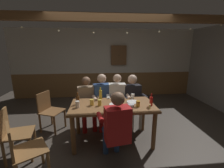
% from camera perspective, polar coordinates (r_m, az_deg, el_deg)
% --- Properties ---
extents(ground_plane, '(8.04, 8.04, 0.00)m').
position_cam_1_polar(ground_plane, '(3.32, 0.26, -20.36)').
color(ground_plane, '#423A33').
extents(back_wall_upper, '(6.70, 0.12, 1.60)m').
position_cam_1_polar(back_wall_upper, '(5.75, -2.86, 12.08)').
color(back_wall_upper, beige).
extents(back_wall_wainscot, '(6.70, 0.12, 0.91)m').
position_cam_1_polar(back_wall_wainscot, '(5.92, -2.72, -0.14)').
color(back_wall_wainscot, brown).
rests_on(back_wall_wainscot, ground_plane).
extents(ceiling_beam, '(6.03, 0.14, 0.16)m').
position_cam_1_polar(ceiling_beam, '(3.29, -0.64, 23.57)').
color(ceiling_beam, brown).
extents(dining_table, '(1.61, 0.84, 0.78)m').
position_cam_1_polar(dining_table, '(3.02, 0.24, -9.82)').
color(dining_table, brown).
rests_on(dining_table, ground_plane).
extents(person_0, '(0.60, 0.56, 1.20)m').
position_cam_1_polar(person_0, '(3.61, -9.23, -5.96)').
color(person_0, '#997F60').
rests_on(person_0, ground_plane).
extents(person_1, '(0.57, 0.57, 1.26)m').
position_cam_1_polar(person_1, '(3.60, -3.47, -5.36)').
color(person_1, '#2D4C84').
rests_on(person_1, ground_plane).
extents(person_2, '(0.54, 0.54, 1.24)m').
position_cam_1_polar(person_2, '(3.63, 2.03, -5.37)').
color(person_2, silver).
rests_on(person_2, ground_plane).
extents(person_3, '(0.57, 0.56, 1.23)m').
position_cam_1_polar(person_3, '(3.69, 7.78, -5.19)').
color(person_3, black).
rests_on(person_3, ground_plane).
extents(person_4, '(0.55, 0.58, 1.25)m').
position_cam_1_polar(person_4, '(2.43, 1.53, -15.35)').
color(person_4, '#AD1919').
rests_on(person_4, ground_plane).
extents(chair_empty_near_right, '(0.61, 0.61, 0.88)m').
position_cam_1_polar(chair_empty_near_right, '(2.60, -30.42, -20.60)').
color(chair_empty_near_right, brown).
rests_on(chair_empty_near_right, ground_plane).
extents(chair_empty_near_left, '(0.58, 0.58, 0.88)m').
position_cam_1_polar(chair_empty_near_left, '(3.78, -22.47, -8.91)').
color(chair_empty_near_left, brown).
rests_on(chair_empty_near_left, ground_plane).
extents(chair_empty_far_end, '(0.52, 0.52, 0.88)m').
position_cam_1_polar(chair_empty_far_end, '(3.12, -32.97, -15.02)').
color(chair_empty_far_end, brown).
rests_on(chair_empty_far_end, ground_plane).
extents(table_candle, '(0.04, 0.04, 0.08)m').
position_cam_1_polar(table_candle, '(2.87, 13.90, -8.08)').
color(table_candle, '#F9E08C').
rests_on(table_candle, dining_table).
extents(condiment_caddy, '(0.14, 0.10, 0.05)m').
position_cam_1_polar(condiment_caddy, '(2.88, 6.75, -8.01)').
color(condiment_caddy, '#B2B7BC').
rests_on(condiment_caddy, dining_table).
extents(plate_0, '(0.24, 0.24, 0.01)m').
position_cam_1_polar(plate_0, '(2.96, 1.31, -7.67)').
color(plate_0, white).
rests_on(plate_0, dining_table).
extents(plate_1, '(0.25, 0.25, 0.01)m').
position_cam_1_polar(plate_1, '(3.12, 7.80, -6.64)').
color(plate_1, white).
rests_on(plate_1, dining_table).
extents(bottle_0, '(0.07, 0.07, 0.23)m').
position_cam_1_polar(bottle_0, '(3.04, -12.68, -5.71)').
color(bottle_0, '#593314').
rests_on(bottle_0, dining_table).
extents(bottle_1, '(0.07, 0.07, 0.25)m').
position_cam_1_polar(bottle_1, '(3.27, -4.33, -3.88)').
color(bottle_1, gold).
rests_on(bottle_1, dining_table).
extents(bottle_2, '(0.06, 0.06, 0.24)m').
position_cam_1_polar(bottle_2, '(2.99, 14.41, -6.18)').
color(bottle_2, red).
rests_on(bottle_2, dining_table).
extents(pint_glass_0, '(0.08, 0.08, 0.12)m').
position_cam_1_polar(pint_glass_0, '(2.95, -7.53, -6.80)').
color(pint_glass_0, '#E5C64C').
rests_on(pint_glass_0, dining_table).
extents(pint_glass_1, '(0.08, 0.08, 0.11)m').
position_cam_1_polar(pint_glass_1, '(3.31, 7.74, -4.60)').
color(pint_glass_1, white).
rests_on(pint_glass_1, dining_table).
extents(pint_glass_2, '(0.08, 0.08, 0.12)m').
position_cam_1_polar(pint_glass_2, '(2.89, -12.75, -7.38)').
color(pint_glass_2, white).
rests_on(pint_glass_2, dining_table).
extents(pint_glass_3, '(0.08, 0.08, 0.11)m').
position_cam_1_polar(pint_glass_3, '(2.91, 9.65, -7.27)').
color(pint_glass_3, gold).
rests_on(pint_glass_3, dining_table).
extents(pint_glass_4, '(0.06, 0.06, 0.13)m').
position_cam_1_polar(pint_glass_4, '(3.13, 2.50, -5.31)').
color(pint_glass_4, gold).
rests_on(pint_glass_4, dining_table).
extents(pint_glass_5, '(0.07, 0.07, 0.12)m').
position_cam_1_polar(pint_glass_5, '(2.92, -4.63, -6.93)').
color(pint_glass_5, '#E5C64C').
rests_on(pint_glass_5, dining_table).
extents(wall_dart_cabinet, '(0.56, 0.15, 0.70)m').
position_cam_1_polar(wall_dart_cabinet, '(5.68, 2.50, 10.69)').
color(wall_dart_cabinet, brown).
extents(string_lights, '(4.73, 0.04, 0.21)m').
position_cam_1_polar(string_lights, '(3.21, -0.55, 19.84)').
color(string_lights, '#F9EAB2').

